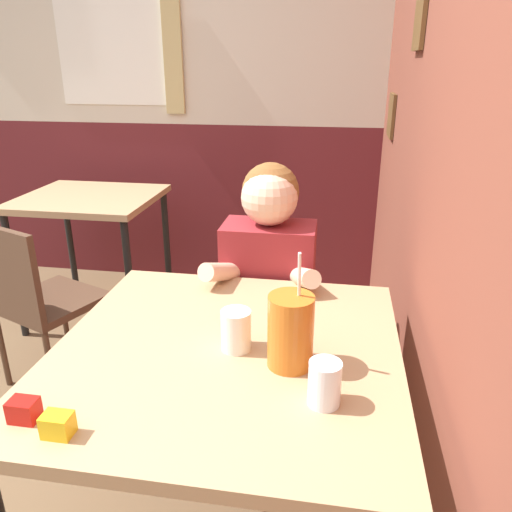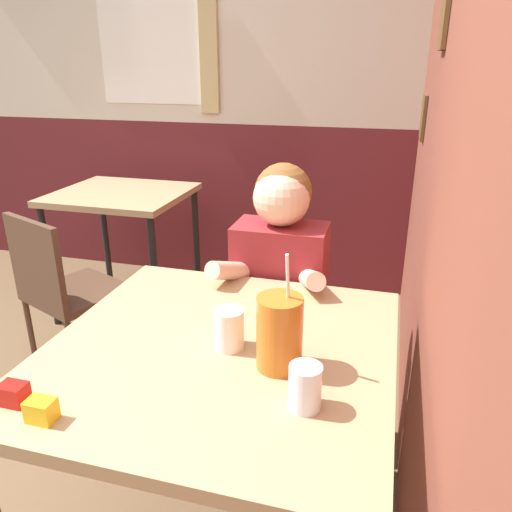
{
  "view_description": "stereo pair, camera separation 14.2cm",
  "coord_description": "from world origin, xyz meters",
  "views": [
    {
      "loc": [
        0.98,
        -0.74,
        1.48
      ],
      "look_at": [
        0.76,
        0.57,
        0.96
      ],
      "focal_mm": 35.0,
      "sensor_mm": 36.0,
      "label": 1
    },
    {
      "loc": [
        1.12,
        -0.71,
        1.48
      ],
      "look_at": [
        0.76,
        0.57,
        0.96
      ],
      "focal_mm": 35.0,
      "sensor_mm": 36.0,
      "label": 2
    }
  ],
  "objects": [
    {
      "name": "chair_near_window",
      "position": [
        -0.35,
        1.12,
        0.49
      ],
      "size": [
        0.52,
        0.52,
        0.84
      ],
      "rotation": [
        0.0,
        0.0,
        -0.39
      ],
      "color": "#4C3323",
      "rests_on": "ground_plane"
    },
    {
      "name": "background_table",
      "position": [
        -0.42,
        1.85,
        0.67
      ],
      "size": [
        0.76,
        0.69,
        0.77
      ],
      "color": "tan",
      "rests_on": "ground_plane"
    },
    {
      "name": "condiment_mustard",
      "position": [
        0.45,
        0.0,
        0.79
      ],
      "size": [
        0.06,
        0.04,
        0.05
      ],
      "color": "yellow",
      "rests_on": "main_table"
    },
    {
      "name": "condiment_ketchup",
      "position": [
        0.35,
        0.03,
        0.79
      ],
      "size": [
        0.06,
        0.04,
        0.05
      ],
      "color": "#B7140F",
      "rests_on": "main_table"
    },
    {
      "name": "main_table",
      "position": [
        0.71,
        0.38,
        0.7
      ],
      "size": [
        0.92,
        0.93,
        0.77
      ],
      "color": "tan",
      "rests_on": "ground_plane"
    },
    {
      "name": "person_seated",
      "position": [
        0.74,
        0.97,
        0.61
      ],
      "size": [
        0.42,
        0.41,
        1.15
      ],
      "color": "maroon",
      "rests_on": "ground_plane"
    },
    {
      "name": "brick_wall_right",
      "position": [
        1.28,
        1.26,
        1.35
      ],
      "size": [
        0.08,
        4.51,
        2.7
      ],
      "color": "brown",
      "rests_on": "ground_plane"
    },
    {
      "name": "back_wall",
      "position": [
        -0.02,
        2.54,
        1.36
      ],
      "size": [
        5.49,
        0.09,
        2.7
      ],
      "color": "beige",
      "rests_on": "ground_plane"
    },
    {
      "name": "cocktail_pitcher",
      "position": [
        0.89,
        0.33,
        0.86
      ],
      "size": [
        0.11,
        0.11,
        0.31
      ],
      "color": "#C6661E",
      "rests_on": "main_table"
    },
    {
      "name": "glass_near_pitcher",
      "position": [
        0.98,
        0.19,
        0.82
      ],
      "size": [
        0.07,
        0.07,
        0.11
      ],
      "color": "silver",
      "rests_on": "main_table"
    },
    {
      "name": "glass_center",
      "position": [
        0.74,
        0.38,
        0.82
      ],
      "size": [
        0.08,
        0.08,
        0.11
      ],
      "color": "silver",
      "rests_on": "main_table"
    }
  ]
}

